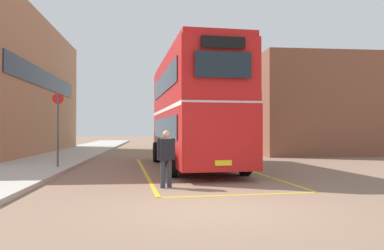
{
  "coord_description": "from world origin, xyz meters",
  "views": [
    {
      "loc": [
        -1.26,
        -7.9,
        1.64
      ],
      "look_at": [
        0.7,
        11.0,
        1.86
      ],
      "focal_mm": 35.48,
      "sensor_mm": 36.0,
      "label": 1
    }
  ],
  "objects": [
    {
      "name": "ground_plane",
      "position": [
        0.0,
        14.4,
        0.0
      ],
      "size": [
        135.6,
        135.6,
        0.0
      ],
      "primitive_type": "plane",
      "color": "#846651"
    },
    {
      "name": "single_deck_bus",
      "position": [
        2.67,
        25.63,
        1.64
      ],
      "size": [
        3.15,
        8.85,
        3.02
      ],
      "color": "black",
      "rests_on": "ground"
    },
    {
      "name": "bay_marking_yellow",
      "position": [
        0.54,
        6.42,
        0.0
      ],
      "size": [
        5.19,
        12.24,
        0.01
      ],
      "color": "gold",
      "rests_on": "ground"
    },
    {
      "name": "depot_building_right",
      "position": [
        9.55,
        20.27,
        3.21
      ],
      "size": [
        8.16,
        13.53,
        6.43
      ],
      "color": "brown",
      "rests_on": "ground"
    },
    {
      "name": "double_decker_bus",
      "position": [
        0.46,
        8.3,
        2.51
      ],
      "size": [
        3.45,
        10.07,
        4.75
      ],
      "color": "black",
      "rests_on": "ground"
    },
    {
      "name": "brick_building_left",
      "position": [
        -11.01,
        17.44,
        4.38
      ],
      "size": [
        5.88,
        19.13,
        8.76
      ],
      "color": "#AD7A56",
      "rests_on": "ground"
    },
    {
      "name": "sidewalk_left",
      "position": [
        -6.5,
        16.8,
        0.07
      ],
      "size": [
        4.0,
        57.6,
        0.14
      ],
      "primitive_type": "cube",
      "color": "#B2ADA3",
      "rests_on": "ground"
    },
    {
      "name": "pedestrian_boarding",
      "position": [
        -0.88,
        2.76,
        0.92
      ],
      "size": [
        0.51,
        0.39,
        1.61
      ],
      "color": "#2D2D38",
      "rests_on": "ground"
    },
    {
      "name": "bus_stop_sign",
      "position": [
        -5.06,
        7.84,
        1.91
      ],
      "size": [
        0.44,
        0.1,
        2.97
      ],
      "color": "#4C4C51",
      "rests_on": "sidewalk_left"
    }
  ]
}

